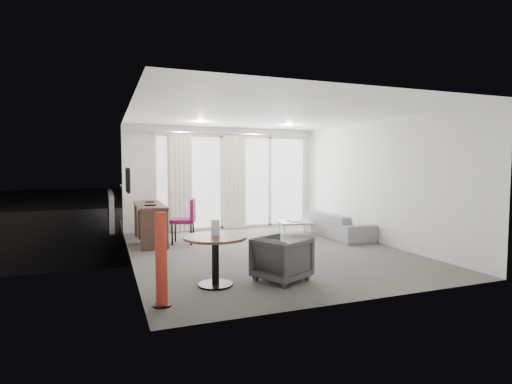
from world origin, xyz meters
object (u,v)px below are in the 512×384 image
object	(u,v)px
coffee_table	(295,228)
rattan_chair_b	(267,203)
desk	(150,223)
sofa	(338,225)
red_lamp	(161,260)
round_table	(215,261)
rattan_chair_a	(232,208)
desk_chair	(183,221)
tub_armchair	(282,259)

from	to	relation	value
coffee_table	rattan_chair_b	size ratio (longest dim) A/B	0.90
desk	sofa	size ratio (longest dim) A/B	0.93
red_lamp	coffee_table	world-z (taller)	red_lamp
desk	rattan_chair_b	distance (m)	5.14
round_table	rattan_chair_a	xyz separation A→B (m)	(2.18, 6.14, 0.02)
desk_chair	rattan_chair_a	size ratio (longest dim) A/B	1.31
sofa	rattan_chair_b	distance (m)	4.05
red_lamp	rattan_chair_a	bearing A→B (deg)	66.04
sofa	rattan_chair_a	distance (m)	3.83
desk_chair	red_lamp	distance (m)	3.74
desk_chair	tub_armchair	bearing A→B (deg)	-56.60
desk_chair	sofa	size ratio (longest dim) A/B	0.50
rattan_chair_b	red_lamp	bearing A→B (deg)	-124.35
red_lamp	desk_chair	bearing A→B (deg)	75.77
desk_chair	tub_armchair	world-z (taller)	desk_chair
tub_armchair	rattan_chair_b	size ratio (longest dim) A/B	0.83
desk_chair	tub_armchair	size ratio (longest dim) A/B	1.36
rattan_chair_b	rattan_chair_a	bearing A→B (deg)	-162.82
desk	coffee_table	world-z (taller)	desk
coffee_table	desk_chair	bearing A→B (deg)	179.90
sofa	desk_chair	bearing A→B (deg)	81.94
coffee_table	sofa	distance (m)	1.00
red_lamp	coffee_table	bearing A→B (deg)	45.70
tub_armchair	rattan_chair_a	xyz separation A→B (m)	(1.22, 6.24, 0.04)
red_lamp	coffee_table	distance (m)	5.08
red_lamp	sofa	world-z (taller)	red_lamp
red_lamp	tub_armchair	world-z (taller)	red_lamp
round_table	rattan_chair_b	distance (m)	7.50
red_lamp	rattan_chair_b	world-z (taller)	red_lamp
coffee_table	rattan_chair_a	xyz separation A→B (m)	(-0.56, 3.06, 0.19)
rattan_chair_a	rattan_chair_b	bearing A→B (deg)	12.65
red_lamp	rattan_chair_a	size ratio (longest dim) A/B	1.54
tub_armchair	desk_chair	bearing A→B (deg)	-12.39
desk_chair	rattan_chair_b	size ratio (longest dim) A/B	1.13
tub_armchair	rattan_chair_b	xyz separation A→B (m)	(2.54, 6.74, 0.10)
rattan_chair_a	red_lamp	bearing A→B (deg)	-121.97
red_lamp	rattan_chair_b	size ratio (longest dim) A/B	1.33
desk_chair	tub_armchair	xyz separation A→B (m)	(0.83, -3.18, -0.16)
round_table	coffee_table	size ratio (longest dim) A/B	1.15
round_table	rattan_chair_b	world-z (taller)	rattan_chair_b
round_table	rattan_chair_b	bearing A→B (deg)	62.22
round_table	red_lamp	distance (m)	0.99
coffee_table	red_lamp	bearing A→B (deg)	-134.30
desk	rattan_chair_a	world-z (taller)	desk
tub_armchair	rattan_chair_b	distance (m)	7.20
rattan_chair_b	coffee_table	bearing A→B (deg)	-105.51
desk_chair	red_lamp	size ratio (longest dim) A/B	0.85
red_lamp	rattan_chair_a	xyz separation A→B (m)	(2.97, 6.68, -0.20)
rattan_chair_a	rattan_chair_b	distance (m)	1.41
coffee_table	rattan_chair_b	xyz separation A→B (m)	(0.76, 3.56, 0.25)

